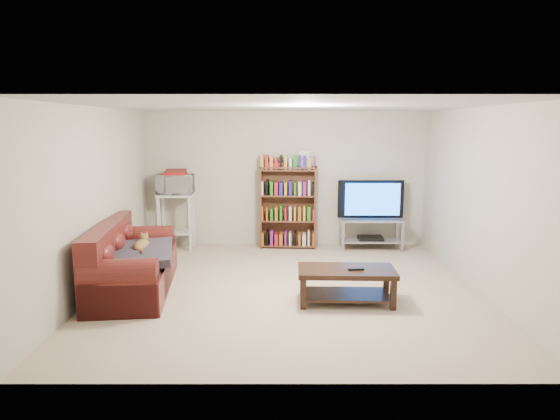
{
  "coord_description": "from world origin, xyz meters",
  "views": [
    {
      "loc": [
        -0.1,
        -6.42,
        2.17
      ],
      "look_at": [
        -0.1,
        0.4,
        1.0
      ],
      "focal_mm": 32.0,
      "sensor_mm": 36.0,
      "label": 1
    }
  ],
  "objects_px": {
    "coffee_table": "(346,279)",
    "tv_stand": "(371,228)",
    "bookshelf": "(288,206)",
    "sofa": "(128,267)"
  },
  "relations": [
    {
      "from": "bookshelf",
      "to": "sofa",
      "type": "bearing_deg",
      "value": -129.35
    },
    {
      "from": "sofa",
      "to": "bookshelf",
      "type": "bearing_deg",
      "value": 41.11
    },
    {
      "from": "coffee_table",
      "to": "bookshelf",
      "type": "height_order",
      "value": "bookshelf"
    },
    {
      "from": "coffee_table",
      "to": "bookshelf",
      "type": "relative_size",
      "value": 0.83
    },
    {
      "from": "coffee_table",
      "to": "tv_stand",
      "type": "xyz_separation_m",
      "value": [
        0.79,
        2.72,
        0.06
      ]
    },
    {
      "from": "sofa",
      "to": "coffee_table",
      "type": "xyz_separation_m",
      "value": [
        2.83,
        -0.47,
        -0.02
      ]
    },
    {
      "from": "coffee_table",
      "to": "bookshelf",
      "type": "xyz_separation_m",
      "value": [
        -0.67,
        2.81,
        0.44
      ]
    },
    {
      "from": "tv_stand",
      "to": "coffee_table",
      "type": "bearing_deg",
      "value": -105.49
    },
    {
      "from": "coffee_table",
      "to": "tv_stand",
      "type": "bearing_deg",
      "value": 75.67
    },
    {
      "from": "sofa",
      "to": "tv_stand",
      "type": "relative_size",
      "value": 2.02
    }
  ]
}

